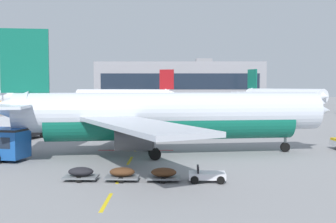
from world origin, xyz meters
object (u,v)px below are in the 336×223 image
object	(u,v)px
airliner_foreground	(166,115)
catering_truck	(23,127)
airliner_far_center	(281,96)
airliner_far_right	(125,97)
fuel_service_truck	(28,121)
baggage_train	(143,174)

from	to	relation	value
airliner_foreground	catering_truck	distance (m)	21.66
airliner_far_center	catering_truck	world-z (taller)	airliner_far_center
airliner_far_center	airliner_far_right	size ratio (longest dim) A/B	1.00
airliner_foreground	fuel_service_truck	distance (m)	28.65
catering_truck	fuel_service_truck	world-z (taller)	same
airliner_far_center	baggage_train	distance (m)	93.85
catering_truck	airliner_far_center	bearing A→B (deg)	52.41
airliner_foreground	baggage_train	xyz separation A→B (m)	(-1.47, -11.46, -3.42)
airliner_far_center	baggage_train	bearing A→B (deg)	-110.71
airliner_far_right	airliner_far_center	bearing A→B (deg)	-6.06
airliner_foreground	fuel_service_truck	world-z (taller)	airliner_foreground
airliner_foreground	airliner_far_right	world-z (taller)	airliner_foreground
airliner_far_right	fuel_service_truck	distance (m)	61.92
fuel_service_truck	baggage_train	world-z (taller)	fuel_service_truck
catering_truck	baggage_train	world-z (taller)	catering_truck
airliner_far_center	airliner_far_right	xyz separation A→B (m)	(-45.18, 4.79, -0.15)
catering_truck	fuel_service_truck	bearing A→B (deg)	105.80
airliner_far_center	fuel_service_truck	bearing A→B (deg)	-132.79
airliner_far_right	baggage_train	distance (m)	93.36
catering_truck	airliner_far_right	bearing A→B (deg)	85.99
airliner_far_center	catering_truck	bearing A→B (deg)	-127.59
airliner_foreground	catering_truck	xyz separation A→B (m)	(-18.38, 11.22, -2.30)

